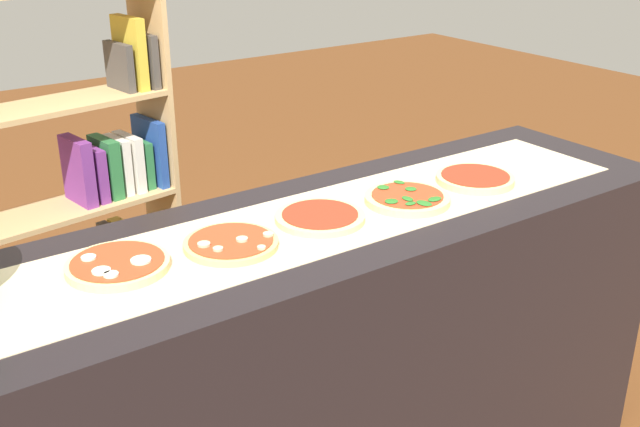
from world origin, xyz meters
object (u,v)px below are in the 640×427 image
object	(u,v)px
pizza_spinach_3	(407,198)
pizza_plain_4	(475,178)
pizza_mozzarella_0	(118,265)
pizza_mushroom_1	(231,243)
pizza_plain_2	(320,217)
bookshelf	(90,217)

from	to	relation	value
pizza_spinach_3	pizza_plain_4	xyz separation A→B (m)	(0.26, 0.01, -0.00)
pizza_mozzarella_0	pizza_spinach_3	bearing A→B (deg)	-5.01
pizza_mushroom_1	pizza_plain_4	distance (m)	0.79
pizza_mushroom_1	pizza_plain_2	world-z (taller)	pizza_mushroom_1
pizza_plain_2	bookshelf	xyz separation A→B (m)	(-0.28, 1.01, -0.29)
pizza_spinach_3	bookshelf	size ratio (longest dim) A/B	0.16
pizza_plain_2	bookshelf	size ratio (longest dim) A/B	0.16
pizza_plain_4	bookshelf	size ratio (longest dim) A/B	0.15
pizza_plain_4	pizza_spinach_3	bearing A→B (deg)	-178.71
pizza_mozzarella_0	pizza_plain_4	world-z (taller)	pizza_mozzarella_0
pizza_mushroom_1	bookshelf	world-z (taller)	bookshelf
pizza_mushroom_1	pizza_spinach_3	world-z (taller)	pizza_spinach_3
pizza_mushroom_1	pizza_plain_4	bearing A→B (deg)	-1.55
pizza_plain_2	pizza_plain_4	size ratio (longest dim) A/B	1.03
pizza_mozzarella_0	pizza_plain_4	xyz separation A→B (m)	(1.05, -0.06, -0.00)
pizza_mushroom_1	pizza_plain_2	size ratio (longest dim) A/B	0.97
pizza_mushroom_1	pizza_spinach_3	size ratio (longest dim) A/B	0.97
pizza_mozzarella_0	pizza_spinach_3	xyz separation A→B (m)	(0.79, -0.07, 0.00)
pizza_mozzarella_0	bookshelf	xyz separation A→B (m)	(0.25, 0.98, -0.29)
pizza_plain_2	pizza_plain_4	bearing A→B (deg)	-3.21
pizza_mushroom_1	bookshelf	xyz separation A→B (m)	(-0.01, 1.02, -0.29)
pizza_mushroom_1	pizza_plain_4	size ratio (longest dim) A/B	1.00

